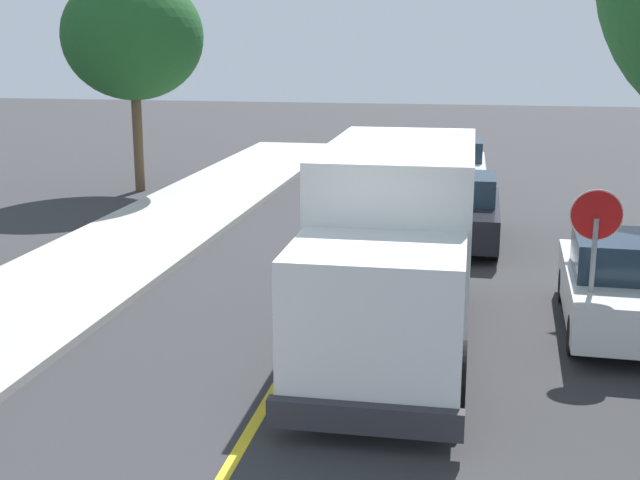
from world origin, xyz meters
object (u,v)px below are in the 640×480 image
object	(u,v)px
box_truck	(396,238)
parked_car_near	(461,211)
parked_van_across	(620,285)
parked_car_mid	(457,167)
street_tree_down_block	(133,37)
stop_sign	(595,240)

from	to	relation	value
box_truck	parked_car_near	bearing A→B (deg)	82.61
box_truck	parked_van_across	world-z (taller)	box_truck
parked_car_mid	street_tree_down_block	xyz separation A→B (m)	(-10.16, -1.75, 4.12)
box_truck	street_tree_down_block	xyz separation A→B (m)	(-9.54, 12.47, 3.14)
box_truck	parked_car_mid	bearing A→B (deg)	87.53
parked_van_across	parked_car_mid	bearing A→B (deg)	103.53
box_truck	parked_car_mid	size ratio (longest dim) A/B	1.63
box_truck	street_tree_down_block	size ratio (longest dim) A/B	1.04
box_truck	parked_car_near	xyz separation A→B (m)	(0.92, 7.11, -0.97)
parked_van_across	stop_sign	xyz separation A→B (m)	(-0.65, -1.27, 1.06)
box_truck	parked_car_near	size ratio (longest dim) A/B	1.63
parked_car_near	parked_car_mid	xyz separation A→B (m)	(-0.31, 7.11, 0.00)
stop_sign	parked_car_mid	bearing A→B (deg)	99.85
stop_sign	street_tree_down_block	distance (m)	17.99
parked_car_near	stop_sign	distance (m)	7.48
stop_sign	street_tree_down_block	world-z (taller)	street_tree_down_block
parked_car_mid	box_truck	bearing A→B (deg)	-92.47
parked_van_across	box_truck	bearing A→B (deg)	-160.87
parked_car_mid	stop_sign	xyz separation A→B (m)	(2.46, -14.20, 1.06)
parked_car_near	parked_van_across	world-z (taller)	same
street_tree_down_block	parked_car_near	bearing A→B (deg)	-27.14
box_truck	parked_van_across	xyz separation A→B (m)	(3.72, 1.29, -0.97)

